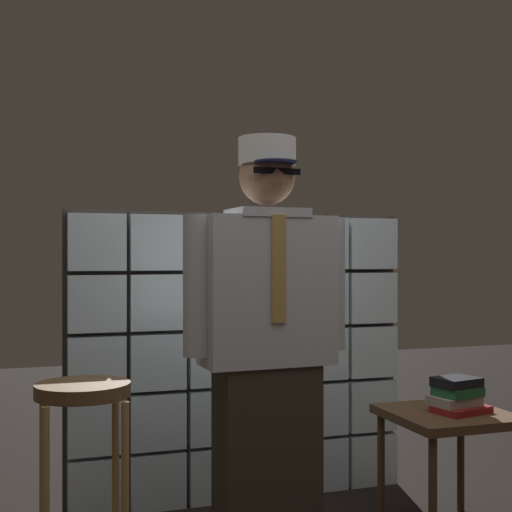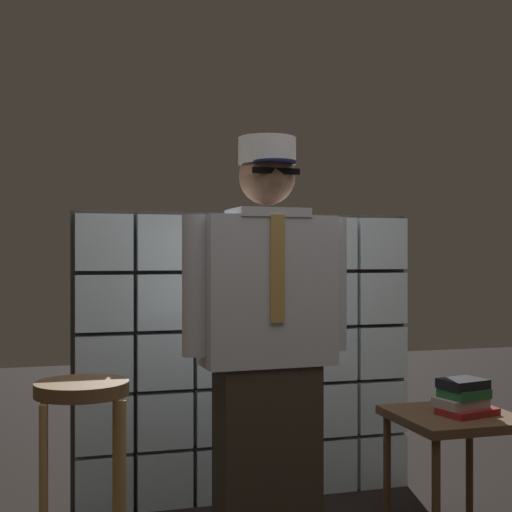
{
  "view_description": "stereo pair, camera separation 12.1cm",
  "coord_description": "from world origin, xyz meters",
  "px_view_note": "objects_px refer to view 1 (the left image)",
  "views": [
    {
      "loc": [
        -1.08,
        -2.26,
        1.26
      ],
      "look_at": [
        -0.21,
        0.35,
        1.26
      ],
      "focal_mm": 49.15,
      "sensor_mm": 36.0,
      "label": 1
    },
    {
      "loc": [
        -0.96,
        -2.3,
        1.26
      ],
      "look_at": [
        -0.21,
        0.35,
        1.26
      ],
      "focal_mm": 49.15,
      "sensor_mm": 36.0,
      "label": 2
    }
  ],
  "objects_px": {
    "standing_person": "(267,347)",
    "book_stack": "(457,396)",
    "bar_stool": "(83,440)",
    "side_table": "(448,428)"
  },
  "relations": [
    {
      "from": "standing_person",
      "to": "book_stack",
      "type": "bearing_deg",
      "value": 3.02
    },
    {
      "from": "bar_stool",
      "to": "side_table",
      "type": "relative_size",
      "value": 1.45
    },
    {
      "from": "bar_stool",
      "to": "book_stack",
      "type": "bearing_deg",
      "value": 4.28
    },
    {
      "from": "standing_person",
      "to": "book_stack",
      "type": "distance_m",
      "value": 0.99
    },
    {
      "from": "book_stack",
      "to": "side_table",
      "type": "bearing_deg",
      "value": 138.6
    },
    {
      "from": "standing_person",
      "to": "bar_stool",
      "type": "height_order",
      "value": "standing_person"
    },
    {
      "from": "bar_stool",
      "to": "book_stack",
      "type": "relative_size",
      "value": 2.95
    },
    {
      "from": "side_table",
      "to": "standing_person",
      "type": "bearing_deg",
      "value": -172.3
    },
    {
      "from": "side_table",
      "to": "bar_stool",
      "type": "bearing_deg",
      "value": -174.69
    },
    {
      "from": "standing_person",
      "to": "bar_stool",
      "type": "xyz_separation_m",
      "value": [
        -0.71,
        -0.03,
        -0.3
      ]
    }
  ]
}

